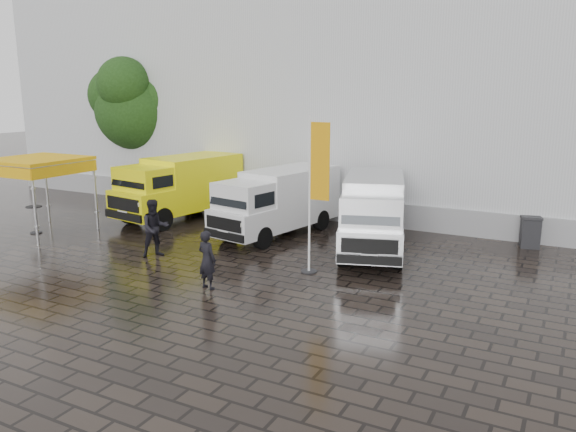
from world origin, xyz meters
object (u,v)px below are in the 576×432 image
object	(u,v)px
van_silver	(373,215)
van_white	(277,203)
person_tent	(155,228)
canopy_tent	(37,163)
wheelie_bin	(530,232)
person_front	(207,260)
cocktail_table	(35,220)
van_yellow	(179,189)
flagpole	(315,188)

from	to	relation	value
van_silver	van_white	bearing A→B (deg)	155.85
person_tent	canopy_tent	bearing A→B (deg)	120.45
wheelie_bin	person_tent	bearing A→B (deg)	-159.95
van_white	person_tent	bearing A→B (deg)	-106.58
van_silver	person_front	size ratio (longest dim) A/B	3.50
cocktail_table	person_tent	world-z (taller)	person_tent
van_yellow	wheelie_bin	bearing A→B (deg)	18.27
cocktail_table	van_white	bearing A→B (deg)	25.95
wheelie_bin	van_yellow	bearing A→B (deg)	176.61
van_yellow	van_white	world-z (taller)	van_yellow
canopy_tent	person_front	distance (m)	9.84
canopy_tent	wheelie_bin	distance (m)	18.36
wheelie_bin	person_tent	distance (m)	13.03
flagpole	canopy_tent	bearing A→B (deg)	-177.69
van_yellow	van_silver	world-z (taller)	van_yellow
van_white	person_tent	xyz separation A→B (m)	(-2.24, -4.36, -0.28)
canopy_tent	wheelie_bin	size ratio (longest dim) A/B	2.72
van_white	van_silver	bearing A→B (deg)	4.01
flagpole	wheelie_bin	size ratio (longest dim) A/B	4.27
van_silver	canopy_tent	world-z (taller)	canopy_tent
van_silver	flagpole	xyz separation A→B (m)	(-0.76, -3.06, 1.36)
van_silver	cocktail_table	distance (m)	13.00
van_yellow	van_white	xyz separation A→B (m)	(5.04, -0.44, -0.09)
person_front	person_tent	world-z (taller)	person_tent
van_white	wheelie_bin	bearing A→B (deg)	27.42
cocktail_table	wheelie_bin	bearing A→B (deg)	21.47
wheelie_bin	person_tent	xyz separation A→B (m)	(-10.98, -7.01, 0.41)
van_white	person_front	bearing A→B (deg)	-68.68
canopy_tent	flagpole	size ratio (longest dim) A/B	0.64
van_yellow	flagpole	world-z (taller)	flagpole
flagpole	person_tent	distance (m)	5.77
van_white	canopy_tent	world-z (taller)	canopy_tent
van_silver	wheelie_bin	xyz separation A→B (m)	(4.76, 3.11, -0.71)
van_yellow	canopy_tent	world-z (taller)	canopy_tent
van_yellow	person_front	distance (m)	9.07
van_yellow	van_silver	xyz separation A→B (m)	(9.02, -0.90, -0.06)
van_silver	person_front	xyz separation A→B (m)	(-2.81, -5.70, -0.43)
wheelie_bin	person_tent	size ratio (longest dim) A/B	0.58
wheelie_bin	person_tent	world-z (taller)	person_tent
van_yellow	person_front	world-z (taller)	van_yellow
van_white	person_front	distance (m)	6.28
canopy_tent	flagpole	distance (m)	11.48
canopy_tent	person_front	xyz separation A→B (m)	(9.41, -2.18, -1.89)
van_white	canopy_tent	distance (m)	9.27
canopy_tent	wheelie_bin	bearing A→B (deg)	21.31
van_silver	wheelie_bin	size ratio (longest dim) A/B	5.27
van_white	van_silver	distance (m)	4.01
cocktail_table	wheelie_bin	xyz separation A→B (m)	(17.21, 6.77, 0.02)
person_tent	van_yellow	bearing A→B (deg)	64.33
van_silver	wheelie_bin	world-z (taller)	van_silver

